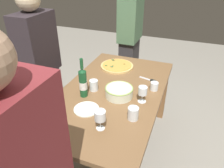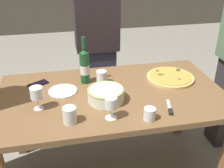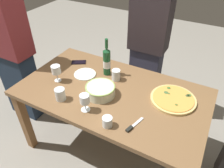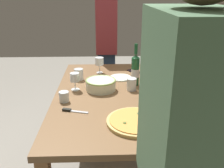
% 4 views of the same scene
% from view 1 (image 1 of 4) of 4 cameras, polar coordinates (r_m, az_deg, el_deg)
% --- Properties ---
extents(ground_plane, '(8.00, 8.00, 0.00)m').
position_cam_1_polar(ground_plane, '(2.46, -0.00, -16.77)').
color(ground_plane, gray).
extents(dining_table, '(1.60, 0.90, 0.75)m').
position_cam_1_polar(dining_table, '(2.02, -0.00, -4.04)').
color(dining_table, brown).
rests_on(dining_table, ground).
extents(pizza, '(0.36, 0.36, 0.03)m').
position_cam_1_polar(pizza, '(2.41, 1.33, 4.89)').
color(pizza, '#D8B76C').
rests_on(pizza, dining_table).
extents(serving_bowl, '(0.25, 0.25, 0.09)m').
position_cam_1_polar(serving_bowl, '(1.87, 1.90, -2.00)').
color(serving_bowl, silver).
rests_on(serving_bowl, dining_table).
extents(wine_bottle, '(0.07, 0.07, 0.36)m').
position_cam_1_polar(wine_bottle, '(1.85, -7.75, 0.43)').
color(wine_bottle, '#174B27').
rests_on(wine_bottle, dining_table).
extents(wine_glass_near_pizza, '(0.07, 0.07, 0.14)m').
position_cam_1_polar(wine_glass_near_pizza, '(1.79, 8.20, -1.92)').
color(wine_glass_near_pizza, white).
rests_on(wine_glass_near_pizza, dining_table).
extents(wine_glass_by_bottle, '(0.08, 0.08, 0.16)m').
position_cam_1_polar(wine_glass_by_bottle, '(1.49, -3.21, -8.51)').
color(wine_glass_by_bottle, white).
rests_on(wine_glass_by_bottle, dining_table).
extents(cup_amber, '(0.08, 0.08, 0.10)m').
position_cam_1_polar(cup_amber, '(1.96, -4.89, -0.34)').
color(cup_amber, white).
rests_on(cup_amber, dining_table).
extents(cup_ceramic, '(0.07, 0.07, 0.08)m').
position_cam_1_polar(cup_ceramic, '(2.00, 11.23, -0.58)').
color(cup_ceramic, white).
rests_on(cup_ceramic, dining_table).
extents(cup_spare, '(0.08, 0.08, 0.10)m').
position_cam_1_polar(cup_spare, '(1.63, 5.67, -7.81)').
color(cup_spare, white).
rests_on(cup_spare, dining_table).
extents(side_plate, '(0.21, 0.21, 0.01)m').
position_cam_1_polar(side_plate, '(1.75, -6.84, -6.67)').
color(side_plate, white).
rests_on(side_plate, dining_table).
extents(cell_phone, '(0.16, 0.13, 0.01)m').
position_cam_1_polar(cell_phone, '(1.70, -14.07, -8.82)').
color(cell_phone, black).
rests_on(cell_phone, dining_table).
extents(pizza_knife, '(0.07, 0.18, 0.02)m').
position_cam_1_polar(pizza_knife, '(2.17, 10.10, 1.12)').
color(pizza_knife, silver).
rests_on(pizza_knife, dining_table).
extents(person_guest_left, '(0.40, 0.24, 1.61)m').
position_cam_1_polar(person_guest_left, '(2.32, -18.42, 3.64)').
color(person_guest_left, '#2D2C3E').
rests_on(person_guest_left, ground).
extents(person_guest_right, '(0.42, 0.24, 1.71)m').
position_cam_1_polar(person_guest_right, '(2.98, 4.79, 12.23)').
color(person_guest_right, '#312E2F').
rests_on(person_guest_right, ground).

